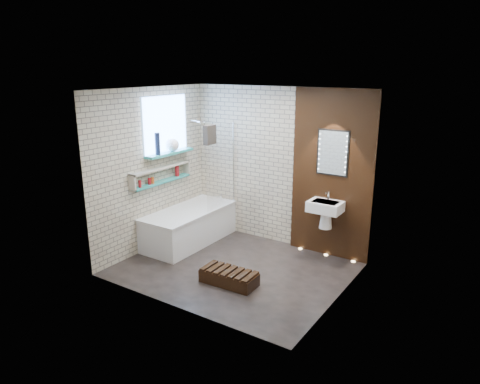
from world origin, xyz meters
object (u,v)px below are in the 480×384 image
Objects in this scene: washbasin at (325,210)px; walnut_step at (229,278)px; bathtub at (189,226)px; bath_screen at (221,167)px; led_mirror at (333,153)px.

washbasin is 1.82m from walnut_step.
bathtub reaches higher than walnut_step.
bath_screen is 1.89m from led_mirror.
led_mirror reaches higher than bath_screen.
led_mirror is (2.17, 0.78, 1.36)m from bathtub.
bathtub is 2.68m from led_mirror.
washbasin is 0.74× the size of walnut_step.
led_mirror is at bearing 19.78° from bathtub.
bath_screen is 2.41× the size of washbasin.
bath_screen is at bearing 51.10° from bathtub.
walnut_step is (-0.75, -1.51, -0.70)m from washbasin.
led_mirror reaches higher than bathtub.
led_mirror is at bearing 10.66° from bath_screen.
washbasin reaches higher than walnut_step.
walnut_step is (1.42, -0.88, -0.20)m from bathtub.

